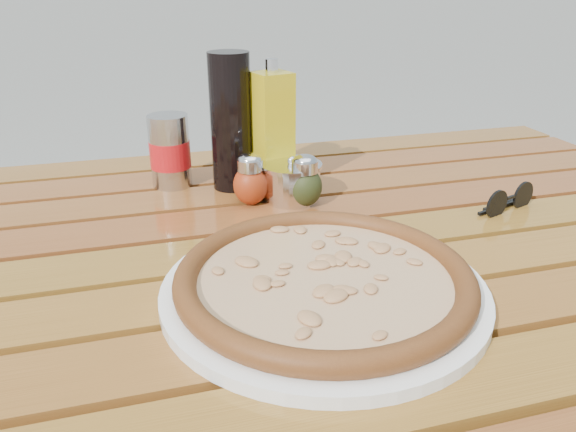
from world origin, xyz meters
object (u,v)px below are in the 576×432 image
object	(u,v)px
dark_bottle	(231,122)
soda_can	(170,152)
plate	(324,290)
oregano_shaker	(305,182)
olive_oil_cruet	(272,131)
parmesan_tin	(291,181)
sunglasses	(508,201)
table	(292,291)
pepper_shaker	(250,180)
pizza	(324,278)

from	to	relation	value
dark_bottle	soda_can	size ratio (longest dim) A/B	1.83
plate	oregano_shaker	size ratio (longest dim) A/B	4.39
oregano_shaker	olive_oil_cruet	world-z (taller)	olive_oil_cruet
dark_bottle	parmesan_tin	world-z (taller)	dark_bottle
parmesan_tin	sunglasses	bearing A→B (deg)	-23.91
oregano_shaker	table	bearing A→B (deg)	-114.42
pepper_shaker	oregano_shaker	world-z (taller)	same
olive_oil_cruet	parmesan_tin	world-z (taller)	olive_oil_cruet
table	parmesan_tin	distance (m)	0.19
pepper_shaker	table	bearing A→B (deg)	-81.38
table	pizza	world-z (taller)	pizza
soda_can	pepper_shaker	bearing A→B (deg)	-46.46
soda_can	plate	bearing A→B (deg)	-72.28
table	parmesan_tin	world-z (taller)	parmesan_tin
dark_bottle	soda_can	distance (m)	0.12
plate	pepper_shaker	xyz separation A→B (m)	(-0.02, 0.29, 0.03)
plate	oregano_shaker	xyz separation A→B (m)	(0.06, 0.26, 0.03)
dark_bottle	olive_oil_cruet	world-z (taller)	dark_bottle
table	soda_can	bearing A→B (deg)	116.52
table	dark_bottle	xyz separation A→B (m)	(-0.04, 0.23, 0.19)
oregano_shaker	olive_oil_cruet	xyz separation A→B (m)	(-0.03, 0.09, 0.06)
dark_bottle	sunglasses	size ratio (longest dim) A/B	2.03
dark_bottle	olive_oil_cruet	xyz separation A→B (m)	(0.06, -0.02, -0.01)
olive_oil_cruet	sunglasses	size ratio (longest dim) A/B	1.94
table	pizza	distance (m)	0.17
plate	dark_bottle	xyz separation A→B (m)	(-0.03, 0.37, 0.10)
oregano_shaker	pepper_shaker	bearing A→B (deg)	159.16
olive_oil_cruet	sunglasses	xyz separation A→B (m)	(0.32, -0.19, -0.08)
sunglasses	oregano_shaker	bearing A→B (deg)	141.39
plate	dark_bottle	distance (m)	0.39
table	soda_can	world-z (taller)	soda_can
table	sunglasses	distance (m)	0.36
sunglasses	pepper_shaker	bearing A→B (deg)	141.17
plate	pepper_shaker	size ratio (longest dim) A/B	4.39
table	sunglasses	size ratio (longest dim) A/B	12.90
dark_bottle	soda_can	bearing A→B (deg)	160.71
table	olive_oil_cruet	world-z (taller)	olive_oil_cruet
soda_can	dark_bottle	bearing A→B (deg)	-19.29
dark_bottle	oregano_shaker	bearing A→B (deg)	-50.96
pizza	dark_bottle	world-z (taller)	dark_bottle
dark_bottle	olive_oil_cruet	distance (m)	0.07
dark_bottle	parmesan_tin	distance (m)	0.14
dark_bottle	sunglasses	world-z (taller)	dark_bottle
table	sunglasses	bearing A→B (deg)	2.86
pizza	pepper_shaker	distance (m)	0.29
oregano_shaker	olive_oil_cruet	distance (m)	0.11
olive_oil_cruet	parmesan_tin	xyz separation A→B (m)	(0.02, -0.06, -0.07)
pepper_shaker	olive_oil_cruet	distance (m)	0.10
olive_oil_cruet	plate	bearing A→B (deg)	-95.06
pepper_shaker	plate	bearing A→B (deg)	-86.19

